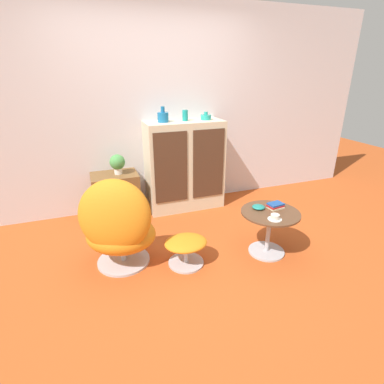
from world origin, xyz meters
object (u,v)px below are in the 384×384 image
potted_plant (117,163)px  egg_chair (118,226)px  ottoman (186,246)px  vase_leftmost (163,117)px  teacup (275,217)px  vase_inner_right (206,117)px  coffee_table (269,226)px  book_stack (276,206)px  bowl (258,207)px  vase_inner_left (185,115)px  sideboard (185,166)px  tv_console (116,195)px

potted_plant → egg_chair: bearing=-98.2°
potted_plant → ottoman: bearing=-71.3°
vase_leftmost → teacup: vase_leftmost is taller
vase_inner_right → coffee_table: bearing=-84.6°
book_stack → bowl: size_ratio=1.32×
potted_plant → book_stack: (1.40, -1.35, -0.22)m
coffee_table → teacup: (-0.06, -0.15, 0.18)m
egg_chair → vase_leftmost: vase_leftmost is taller
vase_inner_left → bowl: bearing=-75.0°
ottoman → coffee_table: size_ratio=0.71×
vase_inner_left → potted_plant: size_ratio=0.54×
vase_inner_left → vase_inner_right: size_ratio=0.99×
egg_chair → coffee_table: 1.50m
sideboard → potted_plant: 0.88m
vase_inner_left → book_stack: 1.62m
vase_leftmost → potted_plant: 0.80m
potted_plant → book_stack: 1.96m
ottoman → potted_plant: 1.47m
tv_console → potted_plant: bearing=0.8°
book_stack → vase_leftmost: bearing=121.0°
vase_inner_left → ottoman: bearing=-109.0°
book_stack → coffee_table: bearing=-148.0°
ottoman → tv_console: bearing=110.9°
bowl → vase_inner_left: bearing=105.0°
coffee_table → bowl: (-0.07, 0.11, 0.17)m
tv_console → vase_leftmost: size_ratio=3.03×
vase_inner_right → vase_leftmost: bearing=-180.0°
sideboard → potted_plant: bearing=179.1°
sideboard → coffee_table: 1.48m
tv_console → ottoman: (0.50, -1.30, -0.09)m
book_stack → sideboard: bearing=111.6°
coffee_table → potted_plant: (-1.30, 1.41, 0.40)m
ottoman → vase_inner_right: size_ratio=3.09×
tv_console → book_stack: tv_console is taller
ottoman → bowl: (0.79, 0.01, 0.29)m
potted_plant → vase_inner_right: bearing=-0.5°
tv_console → vase_inner_left: size_ratio=4.29×
vase_inner_left → teacup: vase_inner_left is taller
vase_leftmost → potted_plant: size_ratio=0.77×
vase_leftmost → coffee_table: bearing=-63.2°
bowl → vase_leftmost: bearing=116.2°
vase_inner_right → ottoman: bearing=-119.4°
coffee_table → vase_inner_right: size_ratio=4.34×
potted_plant → bowl: (1.23, -1.30, -0.23)m
book_stack → bowl: (-0.17, 0.05, -0.01)m
tv_console → vase_inner_left: 1.35m
vase_leftmost → book_stack: 1.73m
coffee_table → egg_chair: bearing=168.7°
sideboard → vase_inner_left: (0.01, 0.00, 0.66)m
egg_chair → potted_plant: bearing=81.8°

